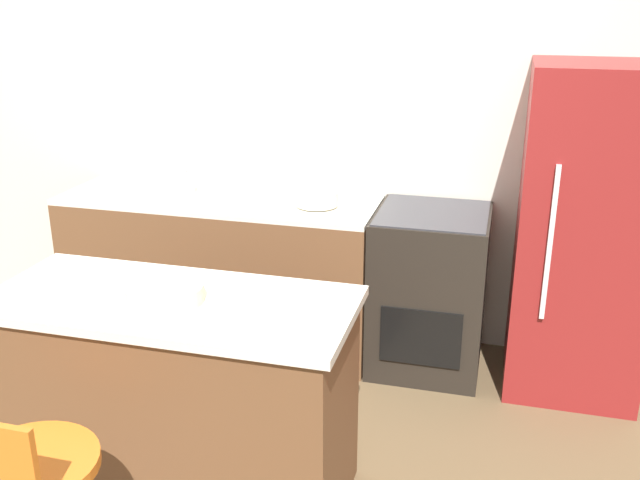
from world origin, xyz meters
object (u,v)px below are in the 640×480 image
(oven_range, at_px, (429,290))
(refrigerator, at_px, (583,234))
(kettle, at_px, (180,181))
(mixing_bowl, at_px, (317,198))

(oven_range, height_order, refrigerator, refrigerator)
(oven_range, bearing_deg, kettle, -178.98)
(mixing_bowl, bearing_deg, kettle, 180.00)
(oven_range, height_order, mixing_bowl, mixing_bowl)
(oven_range, height_order, kettle, kettle)
(refrigerator, bearing_deg, kettle, -179.51)
(oven_range, xyz_separation_m, refrigerator, (0.78, -0.01, 0.41))
(oven_range, distance_m, refrigerator, 0.88)
(refrigerator, height_order, mixing_bowl, refrigerator)
(refrigerator, height_order, kettle, refrigerator)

